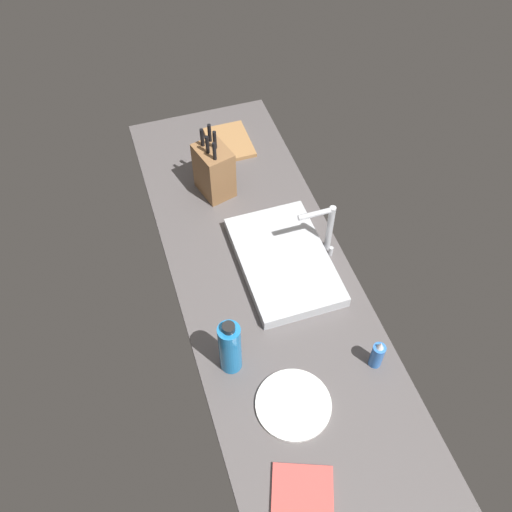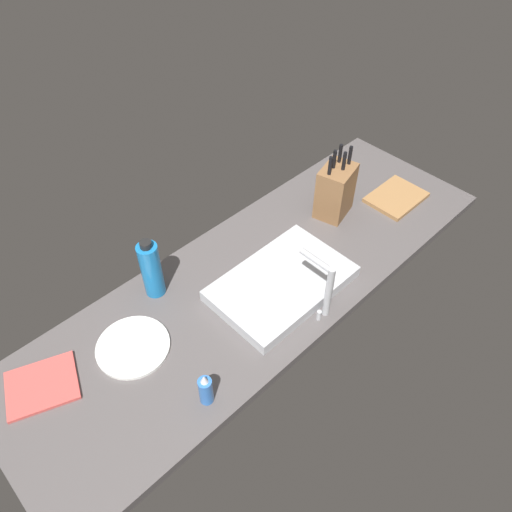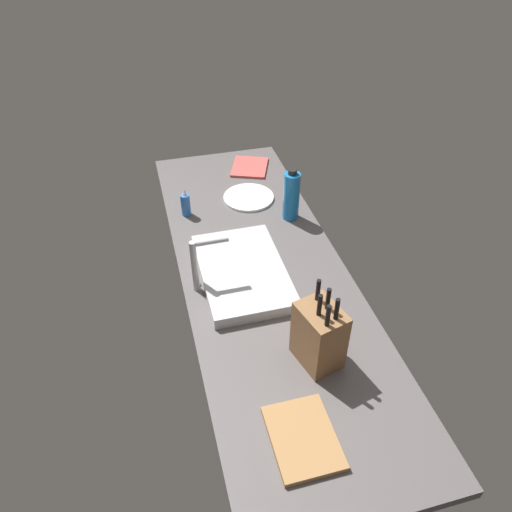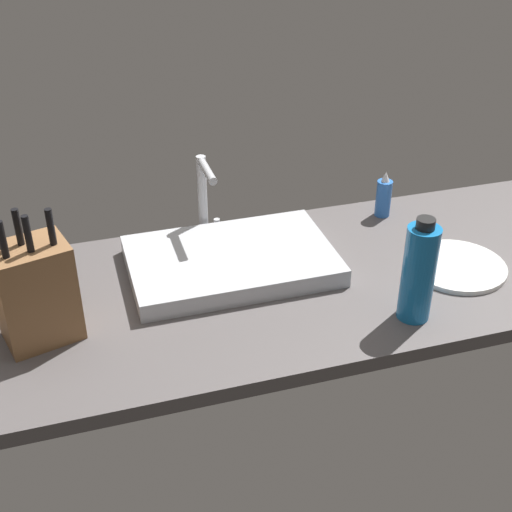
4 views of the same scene
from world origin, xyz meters
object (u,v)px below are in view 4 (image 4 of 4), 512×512
at_px(sink_basin, 231,261).
at_px(dinner_plate, 457,266).
at_px(soap_bottle, 384,197).
at_px(water_bottle, 419,272).
at_px(faucet, 204,192).
at_px(knife_block, 35,292).

height_order(sink_basin, dinner_plate, sink_basin).
bearing_deg(sink_basin, dinner_plate, -16.57).
distance_m(soap_bottle, water_bottle, 0.47).
distance_m(faucet, dinner_plate, 0.64).
distance_m(sink_basin, knife_block, 0.47).
bearing_deg(dinner_plate, knife_block, 178.91).
xyz_separation_m(sink_basin, knife_block, (-0.44, -0.14, 0.09)).
relative_size(faucet, dinner_plate, 0.94).
height_order(sink_basin, knife_block, knife_block).
xyz_separation_m(sink_basin, water_bottle, (0.33, -0.30, 0.09)).
relative_size(knife_block, dinner_plate, 1.25).
xyz_separation_m(knife_block, dinner_plate, (0.97, -0.02, -0.11)).
height_order(sink_basin, faucet, faucet).
distance_m(sink_basin, soap_bottle, 0.49).
bearing_deg(dinner_plate, soap_bottle, 100.21).
distance_m(faucet, knife_block, 0.52).
height_order(knife_block, soap_bottle, knife_block).
bearing_deg(soap_bottle, knife_block, -162.80).
bearing_deg(water_bottle, sink_basin, 137.82).
distance_m(knife_block, dinner_plate, 0.97).
distance_m(faucet, water_bottle, 0.58).
height_order(water_bottle, dinner_plate, water_bottle).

